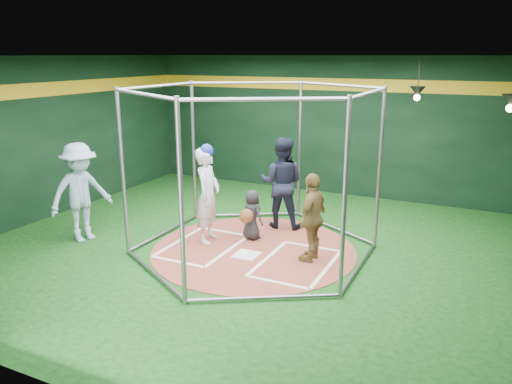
% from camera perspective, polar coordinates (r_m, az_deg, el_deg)
% --- Properties ---
extents(room_shell, '(10.10, 9.10, 3.53)m').
position_cam_1_polar(room_shell, '(8.86, -0.26, 3.94)').
color(room_shell, '#0C380D').
rests_on(room_shell, ground).
extents(clay_disc, '(3.80, 3.80, 0.01)m').
position_cam_1_polar(clay_disc, '(9.36, -0.27, -6.62)').
color(clay_disc, '#964736').
rests_on(clay_disc, ground).
extents(home_plate, '(0.43, 0.43, 0.01)m').
position_cam_1_polar(home_plate, '(9.11, -1.10, -7.19)').
color(home_plate, white).
rests_on(home_plate, clay_disc).
extents(batter_box_left, '(1.17, 1.77, 0.01)m').
position_cam_1_polar(batter_box_left, '(9.58, -6.07, -6.10)').
color(batter_box_left, white).
rests_on(batter_box_left, clay_disc).
extents(batter_box_right, '(1.17, 1.77, 0.01)m').
position_cam_1_polar(batter_box_right, '(8.80, 4.65, -8.09)').
color(batter_box_right, white).
rests_on(batter_box_right, clay_disc).
extents(batting_cage, '(4.05, 4.67, 3.00)m').
position_cam_1_polar(batting_cage, '(8.91, -0.28, 2.33)').
color(batting_cage, gray).
rests_on(batting_cage, ground).
extents(pendant_lamp_near, '(0.34, 0.34, 0.90)m').
position_cam_1_polar(pendant_lamp_near, '(11.54, 17.96, 10.84)').
color(pendant_lamp_near, black).
rests_on(pendant_lamp_near, room_shell).
extents(pendant_lamp_far, '(0.34, 0.34, 0.90)m').
position_cam_1_polar(pendant_lamp_far, '(9.84, 27.13, 9.23)').
color(pendant_lamp_far, black).
rests_on(pendant_lamp_far, room_shell).
extents(batter_figure, '(0.55, 0.74, 1.91)m').
position_cam_1_polar(batter_figure, '(9.53, -5.54, -0.23)').
color(batter_figure, silver).
rests_on(batter_figure, clay_disc).
extents(visitor_leopard, '(0.45, 0.95, 1.57)m').
position_cam_1_polar(visitor_leopard, '(8.71, 6.47, -2.89)').
color(visitor_leopard, '#A48846').
rests_on(visitor_leopard, clay_disc).
extents(catcher_figure, '(0.56, 0.62, 0.99)m').
position_cam_1_polar(catcher_figure, '(9.71, -0.54, -2.62)').
color(catcher_figure, black).
rests_on(catcher_figure, clay_disc).
extents(umpire, '(1.04, 0.88, 1.89)m').
position_cam_1_polar(umpire, '(10.33, 2.95, 1.06)').
color(umpire, black).
rests_on(umpire, clay_disc).
extents(bystander_blue, '(1.08, 1.41, 1.93)m').
position_cam_1_polar(bystander_blue, '(10.15, -19.41, -0.05)').
color(bystander_blue, '#8EA6BC').
rests_on(bystander_blue, ground).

